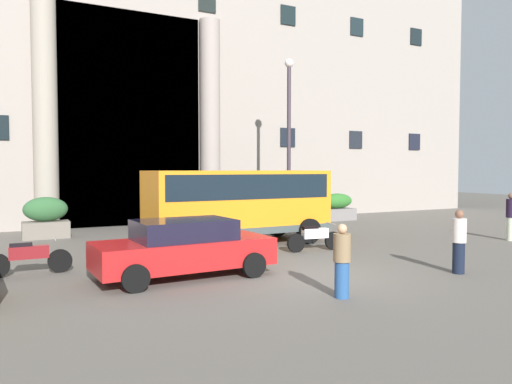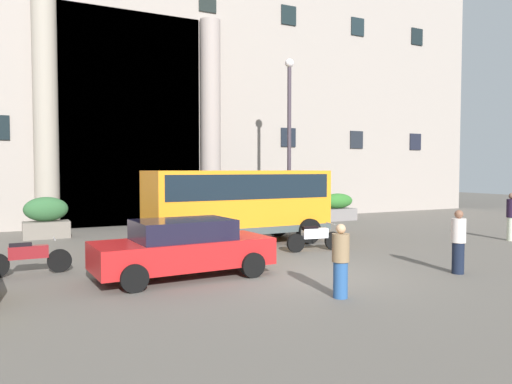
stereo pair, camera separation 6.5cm
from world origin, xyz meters
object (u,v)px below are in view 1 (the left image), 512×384
Objects in this scene: hedge_planter_far_west at (337,207)px; scooter_by_planter at (27,257)px; pedestrian_woman_dark_dress at (342,261)px; pedestrian_child_trailing at (459,242)px; lamppost_plaza_centre at (289,130)px; hedge_planter_entrance_right at (46,218)px; bus_stop_sign at (312,194)px; hedge_planter_far_east at (224,209)px; pedestrian_woman_with_bag at (511,216)px; motorcycle_near_kerb at (314,237)px; orange_minibus at (239,200)px; parked_coupe_end at (184,248)px.

hedge_planter_far_west reaches higher than scooter_by_planter.
pedestrian_woman_dark_dress is at bearing -126.23° from hedge_planter_far_west.
pedestrian_child_trailing is 11.05m from lamppost_plaza_centre.
lamppost_plaza_centre is at bearing -110.69° from pedestrian_woman_dark_dress.
bus_stop_sign is at bearing -16.05° from hedge_planter_entrance_right.
bus_stop_sign is 10.84m from pedestrian_woman_dark_dress.
pedestrian_woman_with_bag is at bearing -49.01° from hedge_planter_far_east.
pedestrian_child_trailing is (1.38, -4.53, 0.36)m from motorcycle_near_kerb.
scooter_by_planter is at bearing -72.10° from pedestrian_child_trailing.
scooter_by_planter is 10.93m from pedestrian_child_trailing.
orange_minibus is 7.65m from pedestrian_child_trailing.
parked_coupe_end is 3.98m from scooter_by_planter.
parked_coupe_end is at bearing -30.19° from scooter_by_planter.
motorcycle_near_kerb is 4.75m from pedestrian_child_trailing.
scooter_by_planter is at bearing -153.06° from lamppost_plaza_centre.
motorcycle_near_kerb is (-2.76, -4.24, -1.16)m from bus_stop_sign.
hedge_planter_far_west is 8.94m from pedestrian_woman_with_bag.
parked_coupe_end is 11.32m from lamppost_plaza_centre.
pedestrian_woman_with_bag reaches higher than hedge_planter_entrance_right.
scooter_by_planter is at bearing 123.29° from pedestrian_woman_with_bag.
pedestrian_woman_with_bag is at bearing -6.16° from scooter_by_planter.
lamppost_plaza_centre reaches higher than pedestrian_child_trailing.
pedestrian_woman_dark_dress is (5.72, -5.32, 0.31)m from scooter_by_planter.
pedestrian_woman_dark_dress reaches higher than scooter_by_planter.
motorcycle_near_kerb is 1.10× the size of pedestrian_woman_with_bag.
bus_stop_sign reaches higher than pedestrian_child_trailing.
orange_minibus is at bearing -93.86° from pedestrian_woman_dark_dress.
pedestrian_woman_dark_dress is at bearing -58.31° from parked_coupe_end.
lamppost_plaza_centre is (4.08, 3.33, 2.87)m from orange_minibus.
hedge_planter_entrance_right is at bearing 163.95° from bus_stop_sign.
scooter_by_planter is at bearing -97.29° from hedge_planter_entrance_right.
hedge_planter_far_east is (-2.70, 3.28, -0.81)m from bus_stop_sign.
pedestrian_child_trailing is (-1.38, -8.77, -0.80)m from bus_stop_sign.
pedestrian_child_trailing is (4.10, 0.54, 0.05)m from pedestrian_woman_dark_dress.
hedge_planter_far_east is 0.85× the size of motorcycle_near_kerb.
motorcycle_near_kerb is at bearing -90.50° from hedge_planter_far_east.
orange_minibus is 0.85× the size of lamppost_plaza_centre.
scooter_by_planter is at bearing -139.52° from hedge_planter_far_east.
pedestrian_woman_with_bag is (12.84, 0.30, 0.17)m from parked_coupe_end.
bus_stop_sign is 10.77m from hedge_planter_entrance_right.
orange_minibus is at bearing 17.79° from scooter_by_planter.
hedge_planter_far_east is 0.99× the size of hedge_planter_entrance_right.
parked_coupe_end is at bearing -69.84° from pedestrian_child_trailing.
orange_minibus is 3.65× the size of pedestrian_woman_with_bag.
parked_coupe_end reaches higher than hedge_planter_far_west.
orange_minibus is 7.71m from pedestrian_woman_dark_dress.
lamppost_plaza_centre is (2.56, 5.85, 3.99)m from motorcycle_near_kerb.
scooter_by_planter is (-3.44, 1.98, -0.27)m from parked_coupe_end.
lamppost_plaza_centre is at bearing 97.33° from bus_stop_sign.
hedge_planter_far_west is 14.61m from parked_coupe_end.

